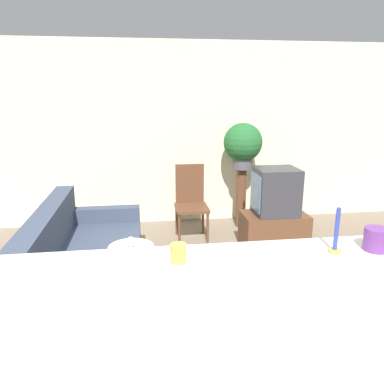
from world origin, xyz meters
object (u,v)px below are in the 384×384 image
(wooden_chair, at_px, (191,199))
(decorative_bowl, at_px, (131,255))
(potted_plant, at_px, (243,144))
(television, at_px, (276,191))
(couch, at_px, (86,265))

(wooden_chair, bearing_deg, decorative_bowl, -103.21)
(wooden_chair, height_order, potted_plant, potted_plant)
(television, bearing_deg, decorative_bowl, -124.25)
(decorative_bowl, bearing_deg, television, 55.75)
(potted_plant, height_order, decorative_bowl, potted_plant)
(couch, relative_size, television, 3.30)
(couch, relative_size, potted_plant, 2.95)
(television, distance_m, decorative_bowl, 3.10)
(television, height_order, wooden_chair, television)
(wooden_chair, distance_m, decorative_bowl, 3.21)
(potted_plant, relative_size, decorative_bowl, 2.80)
(television, distance_m, wooden_chair, 1.16)
(couch, bearing_deg, television, 20.46)
(wooden_chair, height_order, decorative_bowl, decorative_bowl)
(television, xyz_separation_m, potted_plant, (-0.21, 0.85, 0.49))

